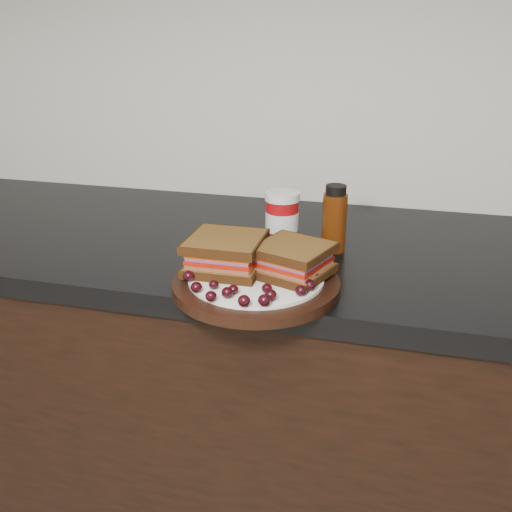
% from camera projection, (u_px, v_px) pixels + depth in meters
% --- Properties ---
extents(wall_back, '(4.00, 0.01, 2.70)m').
position_uv_depth(wall_back, '(286.00, 7.00, 1.28)').
color(wall_back, silver).
rests_on(wall_back, ground_plane).
extents(base_cabinets, '(3.96, 0.58, 0.86)m').
position_uv_depth(base_cabinets, '(252.00, 423.00, 1.36)').
color(base_cabinets, black).
rests_on(base_cabinets, ground_plane).
extents(countertop, '(3.98, 0.60, 0.04)m').
position_uv_depth(countertop, '(251.00, 248.00, 1.19)').
color(countertop, black).
rests_on(countertop, base_cabinets).
extents(plate, '(0.28, 0.28, 0.02)m').
position_uv_depth(plate, '(256.00, 284.00, 0.95)').
color(plate, black).
rests_on(plate, countertop).
extents(sandwich_left, '(0.13, 0.13, 0.06)m').
position_uv_depth(sandwich_left, '(226.00, 253.00, 0.97)').
color(sandwich_left, brown).
rests_on(sandwich_left, plate).
extents(sandwich_right, '(0.14, 0.14, 0.05)m').
position_uv_depth(sandwich_right, '(293.00, 260.00, 0.94)').
color(sandwich_right, brown).
rests_on(sandwich_right, plate).
extents(grape_0, '(0.02, 0.02, 0.02)m').
position_uv_depth(grape_0, '(189.00, 276.00, 0.93)').
color(grape_0, black).
rests_on(grape_0, plate).
extents(grape_1, '(0.02, 0.02, 0.01)m').
position_uv_depth(grape_1, '(214.00, 285.00, 0.90)').
color(grape_1, black).
rests_on(grape_1, plate).
extents(grape_2, '(0.02, 0.02, 0.02)m').
position_uv_depth(grape_2, '(196.00, 287.00, 0.89)').
color(grape_2, black).
rests_on(grape_2, plate).
extents(grape_3, '(0.02, 0.02, 0.02)m').
position_uv_depth(grape_3, '(211.00, 296.00, 0.86)').
color(grape_3, black).
rests_on(grape_3, plate).
extents(grape_4, '(0.02, 0.02, 0.02)m').
position_uv_depth(grape_4, '(227.00, 292.00, 0.87)').
color(grape_4, black).
rests_on(grape_4, plate).
extents(grape_5, '(0.02, 0.02, 0.02)m').
position_uv_depth(grape_5, '(233.00, 289.00, 0.88)').
color(grape_5, black).
rests_on(grape_5, plate).
extents(grape_6, '(0.02, 0.02, 0.02)m').
position_uv_depth(grape_6, '(244.00, 301.00, 0.84)').
color(grape_6, black).
rests_on(grape_6, plate).
extents(grape_7, '(0.02, 0.02, 0.02)m').
position_uv_depth(grape_7, '(264.00, 300.00, 0.84)').
color(grape_7, black).
rests_on(grape_7, plate).
extents(grape_8, '(0.02, 0.02, 0.02)m').
position_uv_depth(grape_8, '(271.00, 295.00, 0.86)').
color(grape_8, black).
rests_on(grape_8, plate).
extents(grape_9, '(0.02, 0.02, 0.02)m').
position_uv_depth(grape_9, '(267.00, 288.00, 0.88)').
color(grape_9, black).
rests_on(grape_9, plate).
extents(grape_10, '(0.02, 0.02, 0.02)m').
position_uv_depth(grape_10, '(301.00, 291.00, 0.88)').
color(grape_10, black).
rests_on(grape_10, plate).
extents(grape_11, '(0.02, 0.02, 0.01)m').
position_uv_depth(grape_11, '(299.00, 284.00, 0.90)').
color(grape_11, black).
rests_on(grape_11, plate).
extents(grape_12, '(0.02, 0.02, 0.02)m').
position_uv_depth(grape_12, '(310.00, 285.00, 0.89)').
color(grape_12, black).
rests_on(grape_12, plate).
extents(grape_13, '(0.02, 0.02, 0.02)m').
position_uv_depth(grape_13, '(314.00, 277.00, 0.92)').
color(grape_13, black).
rests_on(grape_13, plate).
extents(grape_14, '(0.01, 0.01, 0.01)m').
position_uv_depth(grape_14, '(299.00, 272.00, 0.94)').
color(grape_14, black).
rests_on(grape_14, plate).
extents(grape_15, '(0.02, 0.02, 0.02)m').
position_uv_depth(grape_15, '(286.00, 269.00, 0.96)').
color(grape_15, black).
rests_on(grape_15, plate).
extents(grape_16, '(0.02, 0.02, 0.02)m').
position_uv_depth(grape_16, '(244.00, 258.00, 1.00)').
color(grape_16, black).
rests_on(grape_16, plate).
extents(grape_17, '(0.02, 0.02, 0.02)m').
position_uv_depth(grape_17, '(236.00, 259.00, 1.00)').
color(grape_17, black).
rests_on(grape_17, plate).
extents(grape_18, '(0.02, 0.02, 0.02)m').
position_uv_depth(grape_18, '(214.00, 259.00, 0.99)').
color(grape_18, black).
rests_on(grape_18, plate).
extents(grape_19, '(0.02, 0.02, 0.02)m').
position_uv_depth(grape_19, '(209.00, 262.00, 0.98)').
color(grape_19, black).
rests_on(grape_19, plate).
extents(grape_20, '(0.02, 0.02, 0.02)m').
position_uv_depth(grape_20, '(222.00, 271.00, 0.95)').
color(grape_20, black).
rests_on(grape_20, plate).
extents(grape_21, '(0.02, 0.02, 0.02)m').
position_uv_depth(grape_21, '(213.00, 270.00, 0.95)').
color(grape_21, black).
rests_on(grape_21, plate).
extents(grape_22, '(0.02, 0.02, 0.02)m').
position_uv_depth(grape_22, '(228.00, 261.00, 0.99)').
color(grape_22, black).
rests_on(grape_22, plate).
extents(grape_23, '(0.02, 0.02, 0.02)m').
position_uv_depth(grape_23, '(213.00, 258.00, 0.99)').
color(grape_23, black).
rests_on(grape_23, plate).
extents(grape_24, '(0.02, 0.02, 0.02)m').
position_uv_depth(grape_24, '(212.00, 265.00, 0.97)').
color(grape_24, black).
rests_on(grape_24, plate).
extents(condiment_jar, '(0.07, 0.07, 0.10)m').
position_uv_depth(condiment_jar, '(282.00, 217.00, 1.15)').
color(condiment_jar, '#9A0B0F').
rests_on(condiment_jar, countertop).
extents(oil_bottle, '(0.05, 0.05, 0.13)m').
position_uv_depth(oil_bottle, '(334.00, 219.00, 1.10)').
color(oil_bottle, '#431C06').
rests_on(oil_bottle, countertop).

